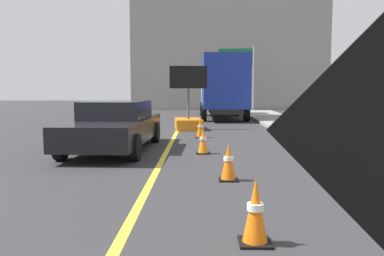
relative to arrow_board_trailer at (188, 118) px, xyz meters
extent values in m
cube|color=yellow|center=(-0.44, -11.12, -0.48)|extent=(0.14, 36.00, 0.01)
cube|color=orange|center=(0.00, 0.00, -0.26)|extent=(1.29, 1.91, 0.45)
cylinder|color=#4C4C4C|center=(0.00, 0.00, 0.62)|extent=(0.10, 0.10, 1.30)
cube|color=black|center=(0.00, 0.00, 1.74)|extent=(1.60, 0.25, 0.95)
sphere|color=yellow|center=(0.54, 0.11, 1.74)|extent=(0.09, 0.09, 0.09)
sphere|color=yellow|center=(0.24, 0.08, 1.74)|extent=(0.09, 0.09, 0.09)
sphere|color=yellow|center=(-0.05, 0.04, 1.74)|extent=(0.09, 0.09, 0.09)
sphere|color=yellow|center=(-0.35, 0.01, 1.74)|extent=(0.09, 0.09, 0.09)
sphere|color=yellow|center=(-0.52, -0.01, 1.92)|extent=(0.09, 0.09, 0.09)
sphere|color=yellow|center=(-0.52, -0.01, 1.56)|extent=(0.09, 0.09, 0.09)
cube|color=black|center=(1.84, 6.45, 0.09)|extent=(1.74, 7.28, 0.25)
cube|color=silver|center=(1.81, 9.06, 1.17)|extent=(2.40, 2.06, 1.90)
cube|color=navy|center=(1.85, 5.34, 1.64)|extent=(2.43, 4.97, 2.85)
cylinder|color=black|center=(0.67, 8.91, -0.03)|extent=(0.29, 0.90, 0.90)
cylinder|color=black|center=(2.95, 8.93, -0.03)|extent=(0.29, 0.90, 0.90)
cylinder|color=black|center=(0.72, 4.26, -0.03)|extent=(0.29, 0.90, 0.90)
cylinder|color=black|center=(3.00, 4.28, -0.03)|extent=(0.29, 0.90, 0.90)
cube|color=black|center=(-1.92, -5.85, 0.10)|extent=(2.09, 5.13, 0.60)
cube|color=black|center=(-1.91, -5.60, 0.65)|extent=(1.75, 2.34, 0.50)
cylinder|color=black|center=(-1.08, -7.56, -0.15)|extent=(0.25, 0.67, 0.66)
cylinder|color=black|center=(-2.89, -7.49, -0.15)|extent=(0.25, 0.67, 0.66)
cylinder|color=black|center=(-0.95, -4.22, -0.15)|extent=(0.25, 0.67, 0.66)
cylinder|color=black|center=(-2.77, -4.15, -0.15)|extent=(0.25, 0.67, 0.66)
cylinder|color=gray|center=(4.62, 13.53, 2.02)|extent=(0.18, 0.18, 5.00)
cube|color=#0F6033|center=(3.23, 13.65, 3.67)|extent=(2.60, 0.28, 1.30)
cube|color=white|center=(3.23, 13.68, 3.67)|extent=(1.81, 0.16, 0.18)
cube|color=gray|center=(3.03, 19.89, 4.54)|extent=(16.67, 6.98, 10.03)
cube|color=black|center=(1.08, -12.62, -0.47)|extent=(0.36, 0.36, 0.03)
cone|color=orange|center=(1.08, -12.62, -0.09)|extent=(0.28, 0.28, 0.71)
cylinder|color=white|center=(1.08, -12.62, -0.06)|extent=(0.19, 0.19, 0.08)
cube|color=black|center=(1.02, -9.55, -0.47)|extent=(0.36, 0.36, 0.03)
cone|color=orange|center=(1.02, -9.55, -0.10)|extent=(0.28, 0.28, 0.70)
cylinder|color=white|center=(1.02, -9.55, -0.06)|extent=(0.19, 0.19, 0.08)
cube|color=black|center=(0.57, -6.44, -0.47)|extent=(0.36, 0.36, 0.03)
cone|color=orange|center=(0.57, -6.44, -0.11)|extent=(0.28, 0.28, 0.68)
cylinder|color=white|center=(0.57, -6.44, -0.08)|extent=(0.19, 0.19, 0.08)
cube|color=black|center=(0.51, -2.91, -0.47)|extent=(0.36, 0.36, 0.03)
cone|color=orange|center=(0.51, -2.91, -0.11)|extent=(0.28, 0.28, 0.68)
cylinder|color=white|center=(0.51, -2.91, -0.08)|extent=(0.19, 0.19, 0.08)
camera|label=1|loc=(0.46, -16.89, 1.24)|focal=36.97mm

